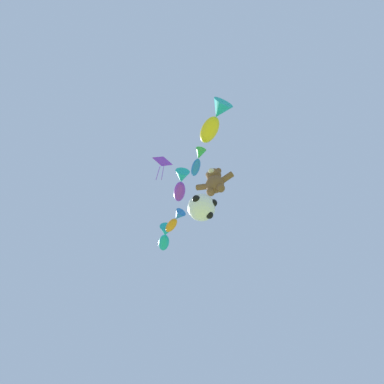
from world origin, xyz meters
TOP-DOWN VIEW (x-y plane):
  - teddy_bear_kite at (2.82, 5.05)m, footprint 1.69×0.75m
  - soccer_ball_kite at (2.25, 4.91)m, footprint 1.14×1.14m
  - fish_kite_goldfin at (3.59, 3.69)m, footprint 2.24×2.11m
  - fish_kite_cobalt at (2.04, 5.17)m, footprint 1.35×1.52m
  - fish_kite_violet at (0.50, 6.32)m, footprint 1.67×2.02m
  - fish_kite_tangerine at (-0.67, 8.02)m, footprint 1.68×1.38m
  - fish_kite_teal at (-2.06, 9.33)m, footprint 1.69×1.99m
  - diamond_kite at (-0.27, 5.36)m, footprint 0.89×0.94m

SIDE VIEW (x-z plane):
  - soccer_ball_kite at x=2.25m, z-range 9.65..10.70m
  - teddy_bear_kite at x=2.82m, z-range 11.02..12.74m
  - fish_kite_tangerine at x=-0.67m, z-range 14.20..14.82m
  - fish_kite_cobalt at x=2.04m, z-range 14.38..14.90m
  - fish_kite_goldfin at x=3.59m, z-range 14.52..15.51m
  - fish_kite_teal at x=-2.06m, z-range 14.71..15.53m
  - fish_kite_violet at x=0.50m, z-range 14.73..15.52m
  - diamond_kite at x=-0.27m, z-range 15.16..18.06m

